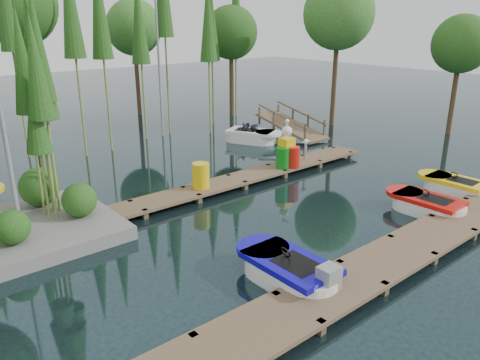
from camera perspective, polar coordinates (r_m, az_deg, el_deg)
ground_plane at (r=14.26m, az=-0.25°, el=-5.11°), size 90.00×90.00×0.00m
near_dock at (r=11.44m, az=14.58°, el=-11.01°), size 18.00×1.50×0.50m
far_dock at (r=16.57m, az=-3.12°, el=-0.73°), size 15.00×1.20×0.50m
tree_screen at (r=21.53m, az=-24.34°, el=18.27°), size 34.42×18.53×10.31m
lamp_rear at (r=24.39m, az=-9.93°, el=15.15°), size 0.30×0.30×7.25m
ramp at (r=24.49m, az=6.28°, el=6.64°), size 1.50×3.94×1.49m
boat_blue at (r=11.15m, az=5.87°, el=-11.03°), size 1.31×2.87×0.96m
boat_red at (r=15.91m, az=21.78°, el=-2.92°), size 1.26×2.63×0.87m
boat_yellow_near at (r=18.07m, az=24.72°, el=-0.76°), size 1.22×2.57×0.85m
boat_white_far at (r=23.30m, az=1.41°, el=5.38°), size 2.45×3.14×1.36m
utility_cabinet at (r=10.42m, az=10.76°, el=-11.69°), size 0.46×0.39×0.56m
yellow_barrel at (r=16.08m, az=-4.80°, el=0.54°), size 0.59×0.59×0.89m
drum_cluster at (r=18.48m, az=5.83°, el=3.35°), size 1.09×1.00×1.88m
seagull_post at (r=19.42m, az=8.03°, el=4.15°), size 0.55×0.30×0.87m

